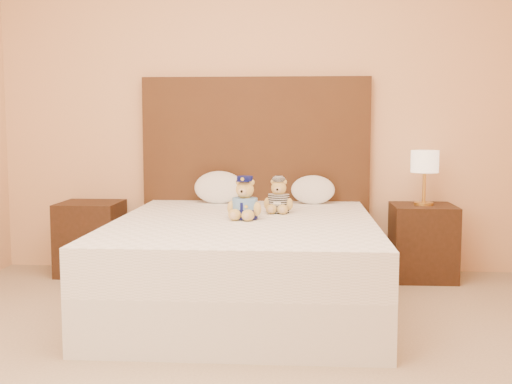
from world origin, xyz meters
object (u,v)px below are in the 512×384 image
(lamp, at_px, (425,164))
(pillow_right, at_px, (313,188))
(bed, at_px, (245,263))
(nightstand_left, at_px, (91,238))
(teddy_prisoner, at_px, (279,196))
(teddy_police, at_px, (245,198))
(pillow_left, at_px, (219,186))
(nightstand_right, at_px, (423,242))

(lamp, xyz_separation_m, pillow_right, (-0.81, 0.03, -0.18))
(bed, xyz_separation_m, nightstand_left, (-1.25, 0.80, -0.00))
(lamp, distance_m, teddy_prisoner, 1.17)
(teddy_prisoner, bearing_deg, teddy_police, -115.94)
(teddy_police, relative_size, pillow_left, 0.72)
(nightstand_right, xyz_separation_m, pillow_right, (-0.81, 0.03, 0.39))
(bed, bearing_deg, nightstand_left, 147.38)
(nightstand_right, relative_size, pillow_left, 1.49)
(nightstand_right, bearing_deg, teddy_police, -147.46)
(nightstand_left, bearing_deg, lamp, 0.00)
(bed, relative_size, nightstand_right, 3.64)
(nightstand_left, height_order, pillow_left, pillow_left)
(bed, bearing_deg, teddy_prisoner, 57.08)
(bed, xyz_separation_m, pillow_right, (0.44, 0.83, 0.39))
(bed, distance_m, lamp, 1.59)
(nightstand_left, xyz_separation_m, teddy_prisoner, (1.45, -0.49, 0.39))
(lamp, bearing_deg, pillow_right, 177.88)
(lamp, height_order, pillow_right, lamp)
(nightstand_left, height_order, nightstand_right, same)
(nightstand_left, bearing_deg, nightstand_right, 0.00)
(pillow_left, bearing_deg, teddy_prisoner, -47.94)
(nightstand_left, bearing_deg, bed, -32.62)
(lamp, bearing_deg, teddy_prisoner, -155.01)
(bed, bearing_deg, nightstand_right, 32.62)
(teddy_prisoner, bearing_deg, pillow_left, 139.15)
(bed, height_order, nightstand_right, same)
(nightstand_left, height_order, teddy_prisoner, teddy_prisoner)
(teddy_prisoner, bearing_deg, nightstand_right, 32.08)
(bed, xyz_separation_m, teddy_police, (0.00, 0.00, 0.41))
(nightstand_left, distance_m, teddy_prisoner, 1.58)
(bed, height_order, pillow_right, pillow_right)
(teddy_police, bearing_deg, nightstand_right, 44.58)
(nightstand_right, bearing_deg, bed, -147.38)
(nightstand_left, xyz_separation_m, pillow_left, (0.98, 0.03, 0.41))
(lamp, bearing_deg, pillow_left, 178.87)
(nightstand_right, relative_size, pillow_right, 1.69)
(nightstand_right, bearing_deg, pillow_left, 178.87)
(nightstand_right, distance_m, pillow_right, 0.90)
(nightstand_right, distance_m, pillow_left, 1.57)
(teddy_prisoner, relative_size, pillow_left, 0.63)
(nightstand_left, relative_size, teddy_police, 2.07)
(bed, bearing_deg, teddy_police, 66.66)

